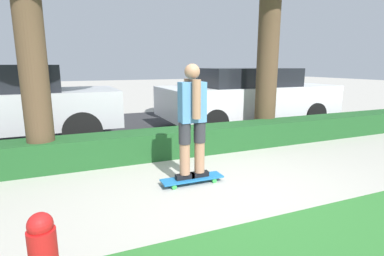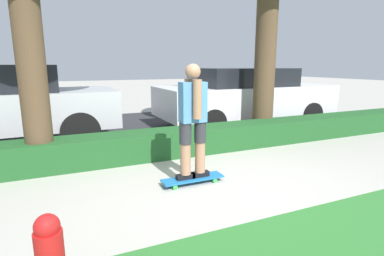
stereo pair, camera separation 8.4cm
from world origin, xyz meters
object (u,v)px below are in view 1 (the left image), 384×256
at_px(skateboard, 192,179).
at_px(skater_person, 192,119).
at_px(parked_car_front, 9,104).
at_px(parked_car_middle, 248,96).

distance_m(skateboard, skater_person, 0.84).
xyz_separation_m(skater_person, parked_car_front, (-2.58, 3.22, -0.05)).
bearing_deg(skateboard, parked_car_middle, 47.40).
distance_m(skater_person, parked_car_middle, 4.41).
height_order(parked_car_front, parked_car_middle, parked_car_front).
height_order(skateboard, parked_car_middle, parked_car_middle).
bearing_deg(parked_car_middle, parked_car_front, 179.59).
distance_m(skateboard, parked_car_middle, 4.47).
xyz_separation_m(skateboard, skater_person, (0.00, 0.00, 0.84)).
xyz_separation_m(parked_car_front, parked_car_middle, (5.57, 0.03, -0.05)).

